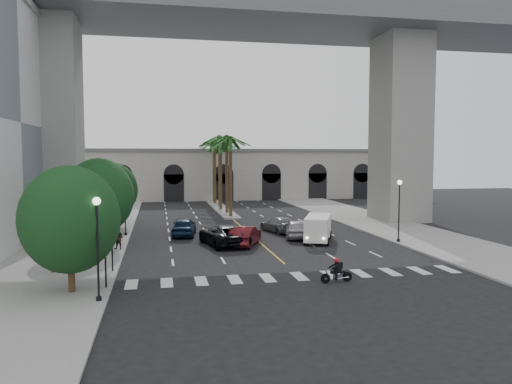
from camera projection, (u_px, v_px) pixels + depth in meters
The scene contains 29 objects.
ground at pixel (293, 271), 32.00m from camera, with size 140.00×140.00×0.00m, color black.
sidewalk_left at pixel (83, 239), 43.80m from camera, with size 8.00×100.00×0.15m, color gray.
sidewalk_right at pixel (399, 229), 49.55m from camera, with size 8.00×100.00×0.15m, color gray.
median at pixel (220, 208), 69.19m from camera, with size 2.00×24.00×0.20m, color gray.
pier_building at pixel (208, 174), 85.52m from camera, with size 71.00×10.50×8.50m.
bridge at pixel (270, 50), 52.84m from camera, with size 75.00×13.00×26.00m.
palm_a at pixel (230, 141), 58.74m from camera, with size 3.20×3.20×10.30m.
palm_b at pixel (227, 140), 62.66m from camera, with size 3.20×3.20×10.60m.
palm_c at pixel (220, 144), 66.55m from camera, with size 3.20×3.20×10.10m.
palm_d at pixel (219, 140), 70.48m from camera, with size 3.20×3.20×10.90m.
palm_e at pixel (215, 143), 74.38m from camera, with size 3.20×3.20×10.40m.
palm_f at pixel (214, 142), 78.33m from camera, with size 3.20×3.20×10.70m.
street_tree_near at pixel (70, 219), 26.28m from camera, with size 5.20×5.20×6.89m.
street_tree_mid at pixel (99, 196), 38.99m from camera, with size 5.44×5.44×7.21m.
street_tree_far at pixel (113, 190), 50.76m from camera, with size 5.04×5.04×6.68m.
lamp_post_left_near at pixel (97, 240), 24.69m from camera, with size 0.40×0.40×5.35m.
lamp_post_left_far at pixel (125, 202), 45.24m from camera, with size 0.40×0.40×5.35m.
lamp_post_right at pixel (399, 205), 41.78m from camera, with size 0.40×0.40×5.35m.
traffic_signal_near at pixel (105, 245), 27.21m from camera, with size 0.25×0.18×3.65m.
traffic_signal_far at pixel (112, 234), 31.12m from camera, with size 0.25×0.18×3.65m.
motorcycle_rider at pixel (337, 271), 29.04m from camera, with size 1.97×0.53×1.42m.
car_a at pixel (296, 229), 44.73m from camera, with size 1.98×4.92×1.68m, color #ACAAAF.
car_b at pixel (245, 236), 40.86m from camera, with size 1.73×4.95×1.63m, color #511016.
car_c at pixel (223, 235), 41.06m from camera, with size 2.86×6.20×1.72m, color black.
car_d at pixel (279, 225), 48.07m from camera, with size 2.08×5.12×1.49m, color #5B5B5F.
car_e at pixel (184, 227), 45.84m from camera, with size 2.03×5.04×1.72m, color #0D203D.
cargo_van at pixel (318, 227), 42.71m from camera, with size 3.79×5.54×2.22m.
pedestrian_a at pixel (55, 257), 30.96m from camera, with size 0.70×0.46×1.91m, color black.
pedestrian_b at pixel (118, 238), 38.39m from camera, with size 0.84×0.65×1.73m, color black.
Camera 1 is at (-8.38, -30.50, 7.39)m, focal length 35.00 mm.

